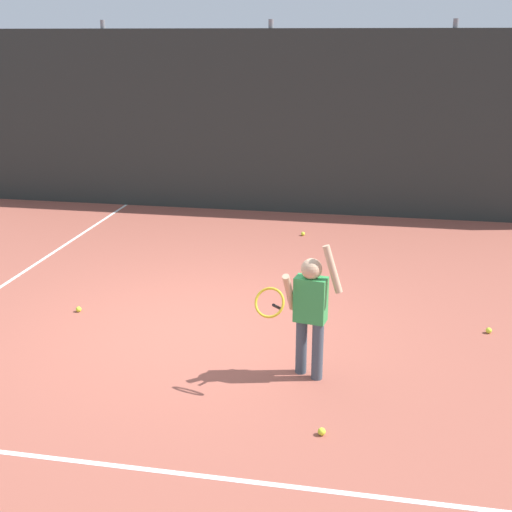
# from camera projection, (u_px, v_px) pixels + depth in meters

# --- Properties ---
(ground_plane) EXTENTS (20.00, 20.00, 0.00)m
(ground_plane) POSITION_uv_depth(u_px,v_px,m) (191.00, 328.00, 7.55)
(ground_plane) COLOR #9E5142
(court_line_baseline) EXTENTS (9.00, 0.05, 0.00)m
(court_line_baseline) POSITION_uv_depth(u_px,v_px,m) (101.00, 464.00, 5.15)
(court_line_baseline) COLOR white
(court_line_baseline) RESTS_ON ground
(court_line_sideline) EXTENTS (0.05, 9.00, 0.00)m
(court_line_sideline) POSITION_uv_depth(u_px,v_px,m) (9.00, 281.00, 8.98)
(court_line_sideline) COLOR white
(court_line_sideline) RESTS_ON ground
(back_fence_windscreen) EXTENTS (12.76, 0.08, 3.28)m
(back_fence_windscreen) POSITION_uv_depth(u_px,v_px,m) (270.00, 123.00, 12.05)
(back_fence_windscreen) COLOR #282D2B
(back_fence_windscreen) RESTS_ON ground
(fence_post_1) EXTENTS (0.09, 0.09, 3.43)m
(fence_post_1) POSITION_uv_depth(u_px,v_px,m) (109.00, 115.00, 12.63)
(fence_post_1) COLOR slate
(fence_post_1) RESTS_ON ground
(fence_post_2) EXTENTS (0.09, 0.09, 3.43)m
(fence_post_2) POSITION_uv_depth(u_px,v_px,m) (270.00, 119.00, 12.08)
(fence_post_2) COLOR slate
(fence_post_2) RESTS_ON ground
(fence_post_3) EXTENTS (0.09, 0.09, 3.43)m
(fence_post_3) POSITION_uv_depth(u_px,v_px,m) (447.00, 123.00, 11.54)
(fence_post_3) COLOR slate
(fence_post_3) RESTS_ON ground
(tennis_player) EXTENTS (0.79, 0.57, 1.35)m
(tennis_player) POSITION_uv_depth(u_px,v_px,m) (309.00, 307.00, 6.26)
(tennis_player) COLOR #3F4C59
(tennis_player) RESTS_ON ground
(tennis_ball_0) EXTENTS (0.07, 0.07, 0.07)m
(tennis_ball_0) POSITION_uv_depth(u_px,v_px,m) (79.00, 309.00, 7.98)
(tennis_ball_0) COLOR #CCE033
(tennis_ball_0) RESTS_ON ground
(tennis_ball_1) EXTENTS (0.07, 0.07, 0.07)m
(tennis_ball_1) POSITION_uv_depth(u_px,v_px,m) (322.00, 432.00, 5.52)
(tennis_ball_1) COLOR #CCE033
(tennis_ball_1) RESTS_ON ground
(tennis_ball_2) EXTENTS (0.07, 0.07, 0.07)m
(tennis_ball_2) POSITION_uv_depth(u_px,v_px,m) (489.00, 330.00, 7.41)
(tennis_ball_2) COLOR #CCE033
(tennis_ball_2) RESTS_ON ground
(tennis_ball_3) EXTENTS (0.07, 0.07, 0.07)m
(tennis_ball_3) POSITION_uv_depth(u_px,v_px,m) (303.00, 234.00, 11.01)
(tennis_ball_3) COLOR #CCE033
(tennis_ball_3) RESTS_ON ground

